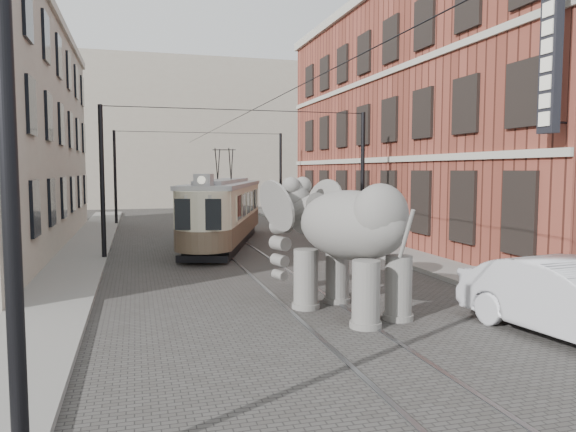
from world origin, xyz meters
name	(u,v)px	position (x,y,z in m)	size (l,w,h in m)	color
ground	(284,283)	(0.00, 0.00, 0.00)	(120.00, 120.00, 0.00)	#3E3B39
tram_rails	(284,283)	(0.00, 0.00, 0.01)	(1.54, 80.00, 0.02)	slate
sidewalk_right	(454,271)	(6.00, 0.00, 0.07)	(2.00, 60.00, 0.15)	slate
sidewalk_left	(59,294)	(-6.50, 0.00, 0.07)	(2.00, 60.00, 0.15)	slate
brick_building	(444,122)	(11.00, 9.00, 6.00)	(8.00, 26.00, 12.00)	brown
distant_block	(180,135)	(0.00, 40.00, 7.00)	(28.00, 10.00, 14.00)	#9F9483
catenary	(245,183)	(-0.20, 5.00, 3.00)	(11.00, 30.20, 6.00)	black
tram	(225,197)	(-0.36, 9.28, 2.25)	(2.34, 11.33, 4.50)	beige
elephant	(351,246)	(0.64, -3.88, 1.68)	(3.03, 5.50, 3.37)	slate
parked_car	(572,300)	(4.31, -6.99, 0.82)	(1.74, 4.95, 1.63)	silver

